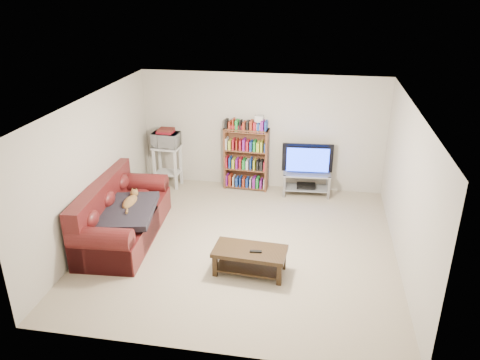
% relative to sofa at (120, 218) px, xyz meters
% --- Properties ---
extents(floor, '(5.00, 5.00, 0.00)m').
position_rel_sofa_xyz_m(floor, '(2.10, 0.08, -0.34)').
color(floor, tan).
rests_on(floor, ground).
extents(ceiling, '(5.00, 5.00, 0.00)m').
position_rel_sofa_xyz_m(ceiling, '(2.10, 0.08, 2.06)').
color(ceiling, white).
rests_on(ceiling, ground).
extents(wall_back, '(5.00, 0.00, 5.00)m').
position_rel_sofa_xyz_m(wall_back, '(2.10, 2.58, 0.86)').
color(wall_back, beige).
rests_on(wall_back, ground).
extents(wall_front, '(5.00, 0.00, 5.00)m').
position_rel_sofa_xyz_m(wall_front, '(2.10, -2.42, 0.86)').
color(wall_front, beige).
rests_on(wall_front, ground).
extents(wall_left, '(0.00, 5.00, 5.00)m').
position_rel_sofa_xyz_m(wall_left, '(-0.40, 0.08, 0.86)').
color(wall_left, beige).
rests_on(wall_left, ground).
extents(wall_right, '(0.00, 5.00, 5.00)m').
position_rel_sofa_xyz_m(wall_right, '(4.60, 0.08, 0.86)').
color(wall_right, beige).
rests_on(wall_right, ground).
extents(sofa, '(1.17, 2.40, 1.00)m').
position_rel_sofa_xyz_m(sofa, '(0.00, 0.00, 0.00)').
color(sofa, '#551616').
rests_on(sofa, floor).
extents(blanket, '(1.07, 1.29, 0.19)m').
position_rel_sofa_xyz_m(blanket, '(0.20, -0.15, 0.23)').
color(blanket, black).
rests_on(blanket, sofa).
extents(cat, '(0.30, 0.65, 0.19)m').
position_rel_sofa_xyz_m(cat, '(0.19, 0.07, 0.29)').
color(cat, brown).
rests_on(cat, sofa).
extents(coffee_table, '(1.12, 0.61, 0.39)m').
position_rel_sofa_xyz_m(coffee_table, '(2.35, -0.69, -0.07)').
color(coffee_table, black).
rests_on(coffee_table, floor).
extents(remote, '(0.18, 0.06, 0.02)m').
position_rel_sofa_xyz_m(remote, '(2.45, -0.74, 0.06)').
color(remote, black).
rests_on(remote, coffee_table).
extents(tv_stand, '(0.98, 0.49, 0.48)m').
position_rel_sofa_xyz_m(tv_stand, '(3.07, 2.27, -0.02)').
color(tv_stand, '#999EA3').
rests_on(tv_stand, floor).
extents(television, '(1.03, 0.20, 0.59)m').
position_rel_sofa_xyz_m(television, '(3.07, 2.27, 0.43)').
color(television, black).
rests_on(television, tv_stand).
extents(dvd_player, '(0.40, 0.29, 0.06)m').
position_rel_sofa_xyz_m(dvd_player, '(3.07, 2.27, -0.15)').
color(dvd_player, black).
rests_on(dvd_player, tv_stand).
extents(bookshelf, '(0.93, 0.33, 1.32)m').
position_rel_sofa_xyz_m(bookshelf, '(1.80, 2.37, 0.33)').
color(bookshelf, brown).
rests_on(bookshelf, floor).
extents(shelf_clutter, '(0.67, 0.22, 0.28)m').
position_rel_sofa_xyz_m(shelf_clutter, '(1.90, 2.38, 1.08)').
color(shelf_clutter, silver).
rests_on(shelf_clutter, bookshelf).
extents(microwave_stand, '(0.57, 0.43, 0.88)m').
position_rel_sofa_xyz_m(microwave_stand, '(0.14, 2.23, 0.22)').
color(microwave_stand, silver).
rests_on(microwave_stand, floor).
extents(microwave, '(0.56, 0.40, 0.30)m').
position_rel_sofa_xyz_m(microwave, '(0.14, 2.23, 0.69)').
color(microwave, silver).
rests_on(microwave, microwave_stand).
extents(game_boxes, '(0.34, 0.30, 0.05)m').
position_rel_sofa_xyz_m(game_boxes, '(0.14, 2.23, 0.86)').
color(game_boxes, maroon).
rests_on(game_boxes, microwave).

